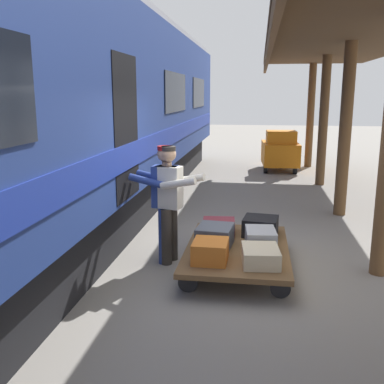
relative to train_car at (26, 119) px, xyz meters
The scene contains 12 objects.
ground_plane 3.81m from the train_car, behind, with size 60.00×60.00×0.00m, color gray.
train_car is the anchor object (origin of this frame).
luggage_cart 3.57m from the train_car, behind, with size 1.41×2.19×0.32m.
suitcase_cream_canvas 3.84m from the train_car, 168.51° to the left, with size 0.45×0.57×0.21m, color beige.
suitcase_black_hardshell 3.80m from the train_car, behind, with size 0.50×0.49×0.27m, color black.
suitcase_gray_aluminum 3.76m from the train_car, behind, with size 0.40×0.52×0.27m, color #9EA0A5.
suitcase_slate_roller 3.20m from the train_car, behind, with size 0.47×0.54×0.29m, color #4C515B.
suitcase_burgundy_valise 3.26m from the train_car, 169.50° to the right, with size 0.49×0.47×0.20m, color maroon.
suitcase_orange_carryall 3.27m from the train_car, 165.96° to the left, with size 0.44×0.48×0.27m, color #CC6B23.
porter_in_overalls 2.31m from the train_car, behind, with size 0.68×0.45×1.70m.
porter_by_door 2.39m from the train_car, behind, with size 0.72×0.54×1.70m.
baggage_tug 9.40m from the train_car, 115.69° to the right, with size 1.19×1.76×1.30m.
Camera 1 is at (-0.12, 6.05, 2.41)m, focal length 41.63 mm.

